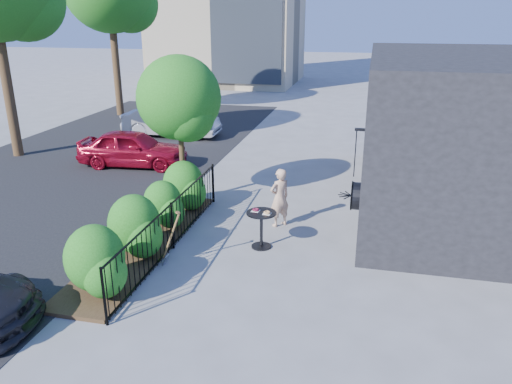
% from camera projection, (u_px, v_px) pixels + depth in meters
% --- Properties ---
extents(ground, '(120.00, 120.00, 0.00)m').
position_uv_depth(ground, '(238.00, 255.00, 10.87)').
color(ground, gray).
rests_on(ground, ground).
extents(shop_building, '(6.22, 9.00, 4.00)m').
position_uv_depth(shop_building, '(482.00, 132.00, 13.17)').
color(shop_building, black).
rests_on(shop_building, ground).
extents(fence, '(0.05, 6.05, 1.10)m').
position_uv_depth(fence, '(172.00, 225.00, 11.00)').
color(fence, black).
rests_on(fence, ground).
extents(planting_bed, '(1.30, 6.00, 0.08)m').
position_uv_depth(planting_bed, '(145.00, 244.00, 11.32)').
color(planting_bed, '#382616').
rests_on(planting_bed, ground).
extents(shrubs, '(1.10, 5.60, 1.24)m').
position_uv_depth(shrubs, '(148.00, 215.00, 11.17)').
color(shrubs, '#1F6316').
rests_on(shrubs, ground).
extents(patio_tree, '(2.20, 2.20, 3.94)m').
position_uv_depth(patio_tree, '(181.00, 103.00, 12.93)').
color(patio_tree, '#3F2B19').
rests_on(patio_tree, ground).
extents(street, '(9.00, 30.00, 0.01)m').
position_uv_depth(street, '(40.00, 187.00, 15.09)').
color(street, black).
rests_on(street, ground).
extents(cafe_table, '(0.67, 0.67, 0.90)m').
position_uv_depth(cafe_table, '(261.00, 223.00, 11.05)').
color(cafe_table, black).
rests_on(cafe_table, ground).
extents(woman, '(0.63, 0.63, 1.47)m').
position_uv_depth(woman, '(280.00, 198.00, 12.15)').
color(woman, tan).
rests_on(woman, ground).
extents(shovel, '(0.45, 0.16, 1.25)m').
position_uv_depth(shovel, '(170.00, 241.00, 10.28)').
color(shovel, brown).
rests_on(shovel, ground).
extents(car_red, '(3.77, 1.77, 1.25)m').
position_uv_depth(car_red, '(133.00, 148.00, 17.01)').
color(car_red, maroon).
rests_on(car_red, ground).
extents(car_silver, '(4.09, 1.50, 1.34)m').
position_uv_depth(car_silver, '(172.00, 121.00, 21.11)').
color(car_silver, '#B0B0B5').
rests_on(car_silver, ground).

